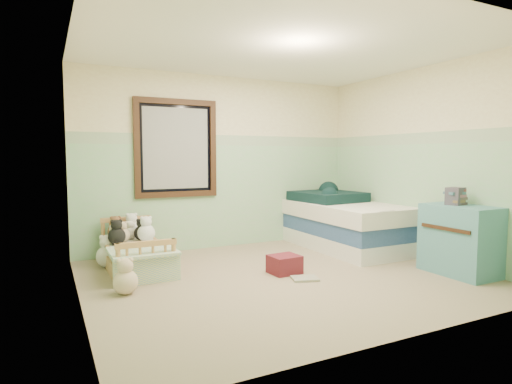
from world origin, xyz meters
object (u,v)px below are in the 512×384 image
toddler_bed_frame (136,262)px  plush_floor_tan (126,282)px  red_pillow (284,264)px  floor_book (305,279)px  twin_bed_frame (342,240)px  dresser (460,240)px  plush_floor_cream (108,256)px

toddler_bed_frame → plush_floor_tan: plush_floor_tan is taller
red_pillow → floor_book: red_pillow is taller
plush_floor_tan → floor_book: (1.83, -0.37, -0.11)m
twin_bed_frame → dresser: dresser is taller
twin_bed_frame → red_pillow: size_ratio=6.23×
red_pillow → toddler_bed_frame: bearing=147.8°
dresser → plush_floor_cream: bearing=149.4°
dresser → floor_book: 1.84m
twin_bed_frame → floor_book: size_ratio=7.42×
toddler_bed_frame → plush_floor_tan: 0.93m
twin_bed_frame → dresser: 1.80m
twin_bed_frame → dresser: (0.29, -1.75, 0.28)m
twin_bed_frame → dresser: size_ratio=2.63×
toddler_bed_frame → dresser: size_ratio=1.63×
toddler_bed_frame → dresser: (3.26, -1.85, 0.31)m
plush_floor_tan → floor_book: plush_floor_tan is taller
plush_floor_tan → twin_bed_frame: size_ratio=0.12×
toddler_bed_frame → plush_floor_cream: size_ratio=4.78×
floor_book → plush_floor_tan: bearing=-174.4°
floor_book → plush_floor_cream: bearing=158.0°
dresser → twin_bed_frame: bearing=99.6°
plush_floor_cream → floor_book: plush_floor_cream is taller
floor_book → twin_bed_frame: bearing=56.6°
plush_floor_cream → red_pillow: 2.14m
plush_floor_cream → red_pillow: bearing=-33.6°
plush_floor_cream → floor_book: size_ratio=0.96×
plush_floor_cream → plush_floor_tan: 1.13m
twin_bed_frame → floor_book: (-1.41, -1.16, -0.10)m
dresser → floor_book: (-1.70, 0.59, -0.38)m
plush_floor_cream → red_pillow: size_ratio=0.81×
plush_floor_cream → red_pillow: plush_floor_cream is taller
plush_floor_tan → plush_floor_cream: bearing=91.1°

